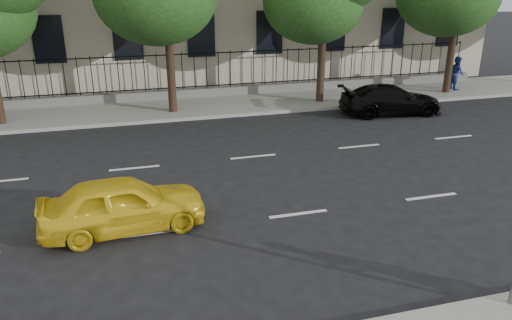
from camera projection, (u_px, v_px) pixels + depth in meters
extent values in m
plane|color=black|center=(338.00, 264.00, 10.87)|extent=(120.00, 120.00, 0.00)
cube|color=gray|center=(214.00, 105.00, 23.45)|extent=(60.00, 4.00, 0.15)
cube|color=slate|center=(207.00, 92.00, 24.89)|extent=(30.00, 0.50, 0.40)
cube|color=black|center=(207.00, 86.00, 24.78)|extent=(28.80, 0.05, 0.05)
cube|color=black|center=(206.00, 53.00, 24.21)|extent=(28.80, 0.05, 0.05)
cylinder|color=#382619|center=(171.00, 74.00, 21.61)|extent=(0.36, 0.36, 3.32)
cylinder|color=#382619|center=(321.00, 69.00, 23.42)|extent=(0.36, 0.36, 3.08)
ellipsoid|color=#1A4115|center=(313.00, 2.00, 22.53)|extent=(4.56, 4.56, 3.74)
cylinder|color=#382619|center=(450.00, 61.00, 25.15)|extent=(0.36, 0.36, 3.22)
imported|color=yellow|center=(123.00, 204.00, 12.14)|extent=(4.09, 1.94, 1.35)
imported|color=black|center=(391.00, 100.00, 22.10)|extent=(4.69, 2.32, 1.31)
imported|color=navy|center=(456.00, 73.00, 26.05)|extent=(0.78, 0.93, 1.72)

